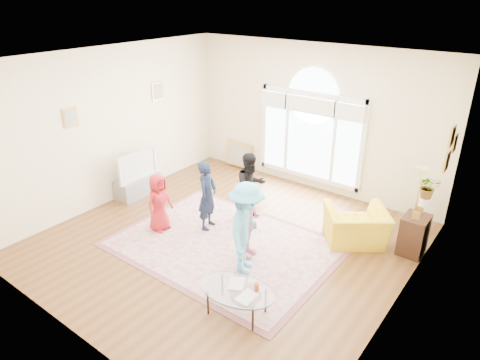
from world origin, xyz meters
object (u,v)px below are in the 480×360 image
Objects in this scene: area_rug at (224,245)px; television at (136,164)px; coffee_table at (237,290)px; armchair at (356,226)px; tv_console at (138,186)px.

television is (-2.81, 0.45, 0.72)m from area_rug.
armchair is at bearing 69.47° from coffee_table.
television is at bearing 148.35° from coffee_table.
coffee_table is at bearing -22.75° from television.
armchair is at bearing 39.67° from area_rug.
area_rug is at bearing -9.16° from tv_console.
tv_console is (-2.82, 0.45, 0.20)m from area_rug.
area_rug is 3.00× the size of coffee_table.
tv_console is 4.40m from coffee_table.
area_rug is at bearing 125.92° from coffee_table.
area_rug is 3.33× the size of television.
area_rug is 2.86m from tv_console.
coffee_table reaches higher than area_rug.
area_rug is 3.49× the size of armchair.
armchair is (0.56, 2.73, -0.07)m from coffee_table.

